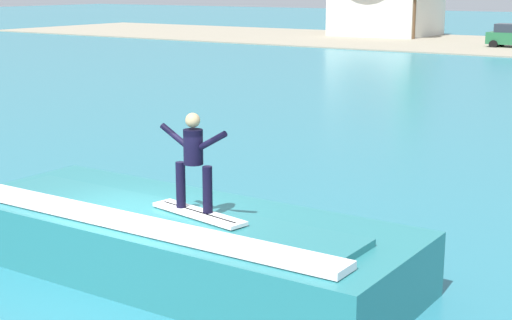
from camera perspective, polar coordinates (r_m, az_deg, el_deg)
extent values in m
plane|color=teal|center=(13.38, -8.88, -8.75)|extent=(260.00, 260.00, 0.00)
cube|color=#27757B|center=(13.49, -5.67, -6.07)|extent=(8.31, 3.11, 1.06)
cube|color=#27757B|center=(13.03, -6.81, -4.07)|extent=(7.06, 1.40, 0.12)
cube|color=white|center=(12.58, -8.66, -4.65)|extent=(7.48, 0.56, 0.12)
cube|color=white|center=(12.71, -4.23, -3.93)|extent=(1.95, 0.72, 0.06)
cube|color=black|center=(12.70, -4.23, -3.82)|extent=(1.74, 0.36, 0.01)
cylinder|color=black|center=(12.88, -5.53, -1.82)|extent=(0.16, 0.16, 0.77)
cylinder|color=black|center=(12.55, -3.57, -2.18)|extent=(0.16, 0.16, 0.77)
cylinder|color=black|center=(12.56, -4.62, 0.96)|extent=(0.32, 0.32, 0.57)
sphere|color=tan|center=(12.47, -4.66, 2.92)|extent=(0.24, 0.24, 0.24)
cylinder|color=black|center=(12.77, -6.04, 1.83)|extent=(0.53, 0.10, 0.36)
cylinder|color=black|center=(12.29, -3.17, 1.44)|extent=(0.53, 0.10, 0.36)
cube|color=#262D38|center=(63.24, 18.14, 9.17)|extent=(2.10, 1.60, 0.64)
cylinder|color=black|center=(64.48, 17.48, 8.18)|extent=(0.64, 0.22, 0.64)
cylinder|color=black|center=(62.69, 16.98, 8.10)|extent=(0.64, 0.22, 0.64)
cube|color=silver|center=(75.41, 9.53, 10.79)|extent=(8.50, 8.05, 4.86)
cylinder|color=brown|center=(70.41, 11.46, 10.56)|extent=(0.45, 0.45, 4.81)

